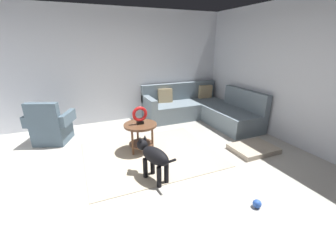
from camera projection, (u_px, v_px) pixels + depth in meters
ground_plane at (157, 179)px, 3.37m from camera, size 6.00×6.00×0.10m
wall_back at (114, 67)px, 5.40m from camera, size 6.00×0.12×2.70m
wall_right at (308, 76)px, 3.96m from camera, size 0.12×6.00×2.70m
area_rug at (151, 154)px, 4.01m from camera, size 2.30×1.90×0.01m
sectional_couch at (201, 109)px, 5.72m from camera, size 2.20×2.25×0.88m
armchair at (51, 127)px, 4.41m from camera, size 0.96×0.85×0.88m
side_table at (141, 130)px, 4.01m from camera, size 0.60×0.60×0.54m
torus_sculpture at (140, 115)px, 3.91m from camera, size 0.28×0.08×0.33m
dog_bed_mat at (253, 149)px, 4.14m from camera, size 0.80×0.60×0.09m
dog at (153, 156)px, 3.17m from camera, size 0.38×0.81×0.63m
dog_toy_ball at (257, 204)px, 2.71m from camera, size 0.11×0.11×0.11m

